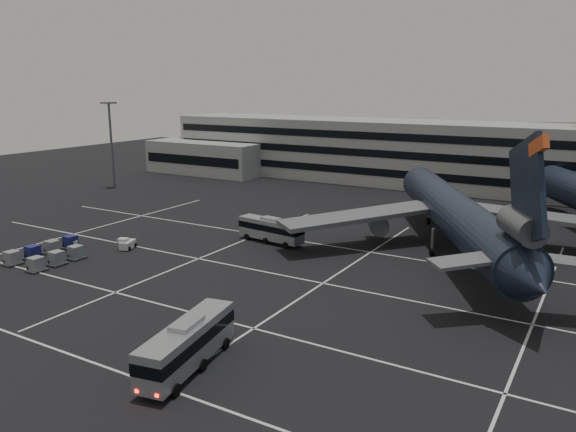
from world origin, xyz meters
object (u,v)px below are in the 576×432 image
(tug_a, at_px, (127,244))
(uld_cluster, at_px, (48,253))
(trijet_main, at_px, (456,214))
(bus_far, at_px, (271,229))
(bus_near, at_px, (187,342))

(tug_a, distance_m, uld_cluster, 9.94)
(tug_a, height_order, uld_cluster, uld_cluster)
(trijet_main, distance_m, bus_far, 25.26)
(bus_far, relative_size, tug_a, 3.69)
(bus_near, distance_m, bus_far, 36.76)
(trijet_main, relative_size, bus_near, 4.54)
(bus_far, bearing_deg, tug_a, 138.11)
(bus_far, xyz_separation_m, uld_cluster, (-20.12, -21.41, -1.12))
(uld_cluster, bearing_deg, bus_near, -20.47)
(trijet_main, height_order, tug_a, trijet_main)
(tug_a, relative_size, uld_cluster, 0.26)
(trijet_main, xyz_separation_m, tug_a, (-38.75, -20.94, -4.54))
(bus_near, height_order, tug_a, bus_near)
(bus_near, distance_m, tug_a, 35.83)
(bus_far, xyz_separation_m, tug_a, (-15.04, -12.86, -1.27))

